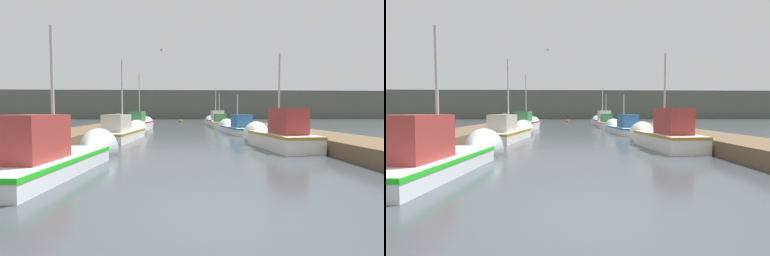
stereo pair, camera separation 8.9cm
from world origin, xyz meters
TOP-DOWN VIEW (x-y plane):
  - ground_plane at (0.00, 0.00)m, footprint 200.00×200.00m
  - dock_left at (-5.99, 16.00)m, footprint 2.54×40.00m
  - dock_right at (5.99, 16.00)m, footprint 2.54×40.00m
  - distant_shore_ridge at (0.00, 63.33)m, footprint 120.00×16.00m
  - fishing_boat_0 at (-3.63, 3.89)m, footprint 2.04×5.90m
  - fishing_boat_1 at (3.67, 8.39)m, footprint 1.90×5.13m
  - fishing_boat_2 at (-3.52, 12.62)m, footprint 2.10×6.43m
  - fishing_boat_3 at (3.61, 16.85)m, footprint 1.96×5.94m
  - fishing_boat_4 at (-3.72, 21.25)m, footprint 2.02×5.22m
  - fishing_boat_5 at (3.55, 25.28)m, footprint 1.80×6.31m
  - fishing_boat_6 at (3.73, 29.53)m, footprint 2.06×5.30m
  - mooring_piling_0 at (4.61, 20.24)m, footprint 0.31×0.31m
  - mooring_piling_1 at (-4.73, 17.09)m, footprint 0.25×0.25m
  - channel_buoy at (-0.07, 38.98)m, footprint 0.46×0.46m
  - seagull_lead at (-1.58, 15.92)m, footprint 0.28×0.55m

SIDE VIEW (x-z plane):
  - ground_plane at x=0.00m, z-range 0.00..0.00m
  - channel_buoy at x=-0.07m, z-range -0.34..0.62m
  - dock_left at x=-5.99m, z-range 0.00..0.52m
  - dock_right at x=5.99m, z-range 0.00..0.52m
  - fishing_boat_3 at x=3.61m, z-range -1.20..1.98m
  - fishing_boat_0 at x=-3.63m, z-range -1.67..2.47m
  - fishing_boat_2 at x=-3.52m, z-range -1.99..2.82m
  - fishing_boat_5 at x=3.55m, z-range -1.40..2.24m
  - fishing_boat_6 at x=3.73m, z-range -1.79..2.78m
  - fishing_boat_4 at x=-3.72m, z-range -1.98..3.00m
  - fishing_boat_1 at x=3.67m, z-range -1.64..2.68m
  - mooring_piling_0 at x=4.61m, z-range 0.01..1.18m
  - mooring_piling_1 at x=-4.73m, z-range 0.01..1.43m
  - distant_shore_ridge at x=0.00m, z-range 0.00..5.75m
  - seagull_lead at x=-1.58m, z-range 5.50..5.62m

